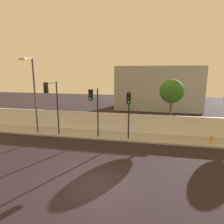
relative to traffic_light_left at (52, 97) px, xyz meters
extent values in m
plane|color=black|center=(6.02, -6.78, -3.73)|extent=(80.00, 80.00, 0.00)
cube|color=#9D9D9D|center=(6.02, 1.42, -3.66)|extent=(36.00, 2.40, 0.15)
cube|color=silver|center=(6.02, 2.71, -2.68)|extent=(36.00, 0.18, 1.80)
cylinder|color=black|center=(0.12, 0.77, -1.13)|extent=(0.12, 0.12, 4.91)
cylinder|color=black|center=(0.01, 0.05, 1.22)|extent=(0.30, 1.45, 0.08)
cube|color=black|center=(-0.10, -0.67, 0.87)|extent=(0.37, 0.25, 0.90)
sphere|color=red|center=(-0.12, -0.79, 1.14)|extent=(0.18, 0.18, 0.18)
sphere|color=#33260A|center=(-0.12, -0.79, 0.86)|extent=(0.18, 0.18, 0.18)
sphere|color=black|center=(-0.12, -0.79, 0.58)|extent=(0.18, 0.18, 0.18)
cylinder|color=black|center=(3.96, 0.77, -1.39)|extent=(0.12, 0.12, 4.39)
cylinder|color=black|center=(3.86, 0.11, 0.70)|extent=(0.27, 1.32, 0.08)
cube|color=black|center=(3.77, -0.54, 0.35)|extent=(0.37, 0.25, 0.90)
sphere|color=black|center=(3.75, -0.66, 0.62)|extent=(0.18, 0.18, 0.18)
sphere|color=#33260A|center=(3.75, -0.66, 0.34)|extent=(0.18, 0.18, 0.18)
sphere|color=#19F24C|center=(3.75, -0.66, 0.06)|extent=(0.18, 0.18, 0.18)
cylinder|color=black|center=(6.71, 0.77, -1.48)|extent=(0.12, 0.12, 4.21)
cylinder|color=black|center=(6.79, 0.06, 0.53)|extent=(0.23, 1.43, 0.08)
cube|color=black|center=(6.86, -0.65, 0.18)|extent=(0.36, 0.23, 0.90)
sphere|color=black|center=(6.87, -0.77, 0.45)|extent=(0.18, 0.18, 0.18)
sphere|color=#33260A|center=(6.87, -0.77, 0.17)|extent=(0.18, 0.18, 0.18)
sphere|color=#19F24C|center=(6.87, -0.77, -0.11)|extent=(0.18, 0.18, 0.18)
cylinder|color=#4C4C51|center=(-2.23, 0.97, -0.11)|extent=(0.16, 0.16, 6.95)
cylinder|color=#4C4C51|center=(-2.17, 0.18, 3.32)|extent=(0.23, 1.59, 0.10)
cube|color=beige|center=(-2.10, -0.62, 3.22)|extent=(0.62, 0.29, 0.16)
cylinder|color=gold|center=(13.48, 0.83, -3.30)|extent=(0.24, 0.24, 0.57)
sphere|color=gold|center=(13.48, 0.83, -2.98)|extent=(0.26, 0.26, 0.26)
cylinder|color=gold|center=(13.31, 0.83, -3.27)|extent=(0.10, 0.09, 0.09)
cylinder|color=gold|center=(13.65, 0.83, -3.27)|extent=(0.10, 0.09, 0.09)
cylinder|color=brown|center=(10.43, 3.86, -2.01)|extent=(0.24, 0.24, 3.46)
sphere|color=#2F6924|center=(10.43, 3.86, 0.36)|extent=(2.31, 2.31, 2.31)
cube|color=#989898|center=(9.33, 16.71, -0.40)|extent=(12.93, 6.00, 6.67)
camera|label=1|loc=(8.77, -16.12, 2.32)|focal=32.39mm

